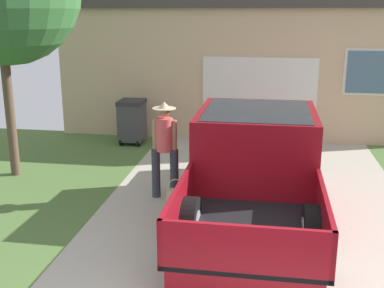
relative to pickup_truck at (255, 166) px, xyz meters
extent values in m
cube|color=#B8B3A1|center=(0.02, 0.16, -0.78)|extent=(5.20, 9.00, 0.06)
cube|color=maroon|center=(0.00, -0.44, -0.54)|extent=(1.80, 5.13, 0.42)
cube|color=maroon|center=(0.00, 0.19, 0.28)|extent=(1.93, 2.14, 1.23)
cube|color=#1E2833|center=(0.00, 0.19, 0.65)|extent=(1.70, 1.97, 0.51)
cube|color=maroon|center=(0.01, 1.68, -0.07)|extent=(1.92, 0.88, 0.52)
cube|color=black|center=(-0.01, -1.94, -0.30)|extent=(1.93, 2.13, 0.06)
cube|color=maroon|center=(-0.94, -1.93, -0.02)|extent=(0.08, 2.12, 0.61)
cube|color=maroon|center=(0.92, -1.94, -0.02)|extent=(0.08, 2.12, 0.61)
cube|color=maroon|center=(-0.02, -2.97, -0.02)|extent=(1.92, 0.07, 0.61)
cube|color=black|center=(-1.05, 0.94, 0.55)|extent=(0.10, 0.18, 0.20)
cylinder|color=black|center=(-0.82, 1.56, -0.35)|extent=(0.27, 0.80, 0.80)
cylinder|color=#9E9EA3|center=(-0.82, 1.56, -0.35)|extent=(0.28, 0.44, 0.44)
cylinder|color=black|center=(0.84, 1.55, -0.35)|extent=(0.27, 0.80, 0.80)
cylinder|color=#9E9EA3|center=(0.84, 1.55, -0.35)|extent=(0.28, 0.44, 0.44)
cylinder|color=black|center=(-0.84, -1.72, -0.35)|extent=(0.27, 0.80, 0.80)
cylinder|color=#9E9EA3|center=(-0.84, -1.72, -0.35)|extent=(0.28, 0.44, 0.44)
cylinder|color=black|center=(0.82, -1.73, -0.35)|extent=(0.27, 0.80, 0.80)
cylinder|color=#9E9EA3|center=(0.82, -1.73, -0.35)|extent=(0.28, 0.44, 0.44)
cylinder|color=#333842|center=(-1.75, 0.25, -0.31)|extent=(0.15, 0.15, 0.89)
cylinder|color=#333842|center=(-1.41, 0.25, -0.31)|extent=(0.15, 0.15, 0.89)
cylinder|color=#E55959|center=(-1.58, 0.25, 0.40)|extent=(0.29, 0.29, 0.59)
cylinder|color=tan|center=(-1.75, 0.25, 0.36)|extent=(0.09, 0.09, 0.62)
cylinder|color=tan|center=(-1.41, 0.25, 0.36)|extent=(0.09, 0.09, 0.62)
sphere|color=tan|center=(-1.58, 0.25, 0.82)|extent=(0.21, 0.21, 0.21)
cylinder|color=#D1B78E|center=(-1.58, 0.25, 0.87)|extent=(0.41, 0.41, 0.01)
cone|color=#D1B78E|center=(-1.58, 0.25, 0.92)|extent=(0.22, 0.22, 0.11)
cube|color=beige|center=(-1.33, -0.01, -0.63)|extent=(0.32, 0.15, 0.25)
torus|color=beige|center=(-1.33, -0.01, -0.45)|extent=(0.29, 0.02, 0.29)
cube|color=#CFB08B|center=(-0.82, 7.72, 0.89)|extent=(8.93, 6.56, 3.28)
cube|color=white|center=(-0.06, 4.41, 0.31)|extent=(2.82, 0.06, 2.12)
cube|color=slate|center=(2.55, 4.41, 1.05)|extent=(1.10, 0.05, 1.00)
cube|color=silver|center=(2.55, 4.42, 1.05)|extent=(1.23, 0.02, 1.12)
cylinder|color=brown|center=(-4.86, 1.00, 0.47)|extent=(0.19, 0.19, 2.44)
cube|color=#424247|center=(-3.16, 3.72, -0.21)|extent=(0.58, 0.68, 0.90)
cube|color=#2E2E31|center=(-3.16, 3.72, 0.29)|extent=(0.60, 0.71, 0.10)
cylinder|color=black|center=(-3.38, 3.45, -0.66)|extent=(0.05, 0.18, 0.18)
cylinder|color=black|center=(-2.94, 3.45, -0.66)|extent=(0.05, 0.18, 0.18)
camera|label=1|loc=(0.16, -7.73, 2.49)|focal=45.54mm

